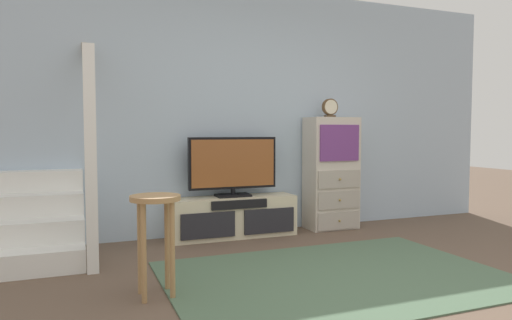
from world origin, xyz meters
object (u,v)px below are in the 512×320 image
media_console (234,217)px  bar_stool_near (156,221)px  television (233,165)px  side_cabinet (331,173)px  desk_clock (330,108)px

media_console → bar_stool_near: bar_stool_near is taller
media_console → television: bearing=90.0°
television → side_cabinet: side_cabinet is taller
television → bar_stool_near: (-1.07, -1.53, -0.25)m
television → media_console: bearing=-90.0°
desk_clock → bar_stool_near: 2.82m
television → desk_clock: size_ratio=4.56×
desk_clock → bar_stool_near: (-2.22, -1.50, -0.87)m
media_console → desk_clock: 1.65m
television → desk_clock: bearing=-1.4°
side_cabinet → bar_stool_near: side_cabinet is taller
media_console → television: television is taller
side_cabinet → desk_clock: (-0.04, -0.01, 0.75)m
television → bar_stool_near: 1.88m
desk_clock → bar_stool_near: size_ratio=0.31×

